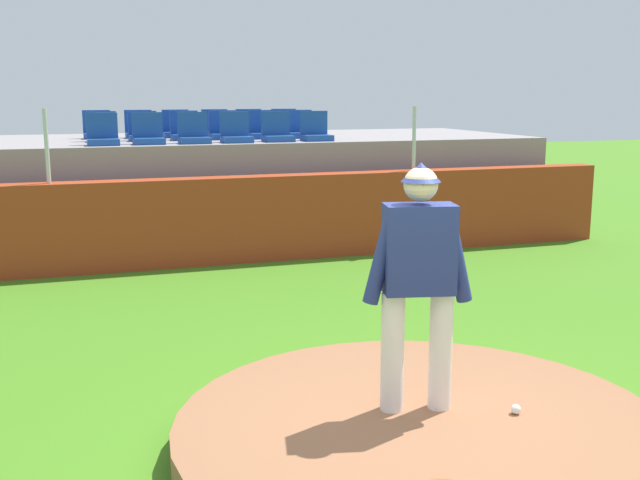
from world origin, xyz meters
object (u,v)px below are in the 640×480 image
(stadium_chair_1, at_px, (148,134))
(stadium_chair_2, at_px, (194,134))
(stadium_chair_4, at_px, (277,132))
(stadium_chair_5, at_px, (315,131))
(stadium_chair_3, at_px, (236,133))
(baseball, at_px, (516,409))
(stadium_chair_11, at_px, (300,129))
(stadium_chair_15, at_px, (216,128))
(pitcher, at_px, (419,269))
(stadium_chair_0, at_px, (103,135))
(stadium_chair_10, at_px, (263,130))
(stadium_chair_13, at_px, (139,129))
(stadium_chair_17, at_px, (285,127))
(stadium_chair_8, at_px, (185,131))
(stadium_chair_7, at_px, (143,132))
(stadium_chair_6, at_px, (102,132))
(stadium_chair_16, at_px, (250,128))
(stadium_chair_12, at_px, (97,130))
(stadium_chair_14, at_px, (176,129))
(stadium_chair_9, at_px, (223,130))

(stadium_chair_1, distance_m, stadium_chair_2, 0.72)
(stadium_chair_4, distance_m, stadium_chair_5, 0.68)
(stadium_chair_3, bearing_deg, baseball, 92.50)
(stadium_chair_11, xyz_separation_m, stadium_chair_15, (-1.37, 0.93, 0.00))
(pitcher, relative_size, stadium_chair_0, 3.69)
(stadium_chair_10, bearing_deg, stadium_chair_1, 23.07)
(pitcher, distance_m, stadium_chair_2, 7.59)
(stadium_chair_2, bearing_deg, pitcher, 92.88)
(stadium_chair_13, bearing_deg, stadium_chair_17, -179.27)
(stadium_chair_8, bearing_deg, stadium_chair_7, 0.63)
(stadium_chair_5, relative_size, stadium_chair_7, 1.00)
(stadium_chair_6, bearing_deg, stadium_chair_16, -161.87)
(stadium_chair_11, bearing_deg, stadium_chair_1, 17.36)
(stadium_chair_10, bearing_deg, stadium_chair_12, -17.90)
(stadium_chair_2, distance_m, stadium_chair_3, 0.70)
(stadium_chair_15, bearing_deg, pitcher, 87.98)
(stadium_chair_14, distance_m, stadium_chair_15, 0.74)
(pitcher, relative_size, stadium_chair_2, 3.69)
(stadium_chair_14, xyz_separation_m, stadium_chair_17, (2.09, 0.03, 0.00))
(stadium_chair_9, xyz_separation_m, stadium_chair_15, (0.04, 0.91, 0.00))
(pitcher, relative_size, stadium_chair_17, 3.69)
(stadium_chair_11, bearing_deg, stadium_chair_2, 23.68)
(stadium_chair_0, distance_m, stadium_chair_1, 0.70)
(pitcher, bearing_deg, stadium_chair_16, 96.72)
(stadium_chair_2, xyz_separation_m, stadium_chair_14, (-0.02, 1.80, 0.00))
(pitcher, bearing_deg, stadium_chair_2, 105.59)
(stadium_chair_1, bearing_deg, baseball, 102.51)
(stadium_chair_0, bearing_deg, baseball, 107.30)
(stadium_chair_10, distance_m, stadium_chair_11, 0.70)
(stadium_chair_0, xyz_separation_m, stadium_chair_5, (3.51, 0.02, 0.00))
(baseball, bearing_deg, stadium_chair_11, 83.22)
(baseball, height_order, stadium_chair_2, stadium_chair_2)
(stadium_chair_8, height_order, stadium_chair_10, same)
(stadium_chair_9, distance_m, stadium_chair_12, 2.29)
(stadium_chair_7, xyz_separation_m, stadium_chair_11, (2.79, -0.02, 0.00))
(baseball, distance_m, stadium_chair_5, 8.15)
(stadium_chair_10, xyz_separation_m, stadium_chair_17, (0.68, 0.90, 0.00))
(stadium_chair_4, relative_size, stadium_chair_6, 1.00)
(stadium_chair_11, height_order, stadium_chair_14, same)
(stadium_chair_7, height_order, stadium_chair_8, same)
(stadium_chair_7, bearing_deg, stadium_chair_5, 162.07)
(stadium_chair_11, bearing_deg, stadium_chair_12, -14.81)
(stadium_chair_0, relative_size, stadium_chair_8, 1.00)
(stadium_chair_4, distance_m, stadium_chair_12, 3.36)
(stadium_chair_9, bearing_deg, baseball, 92.36)
(stadium_chair_0, bearing_deg, stadium_chair_2, 179.47)
(stadium_chair_4, relative_size, stadium_chair_15, 1.00)
(baseball, height_order, stadium_chair_14, stadium_chair_14)
(stadium_chair_11, bearing_deg, stadium_chair_0, 14.42)
(baseball, xyz_separation_m, stadium_chair_0, (-2.46, 7.90, 1.64))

